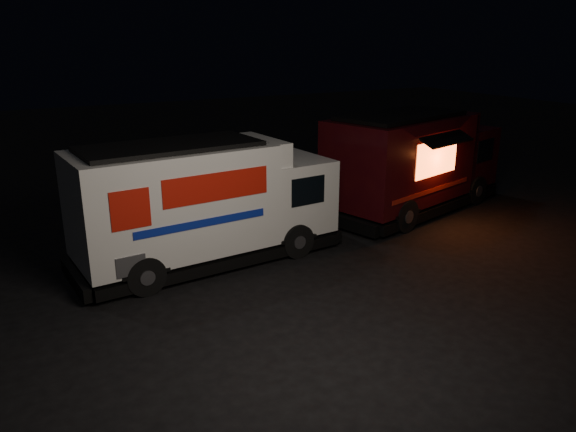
# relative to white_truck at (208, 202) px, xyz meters

# --- Properties ---
(ground) EXTENTS (80.00, 80.00, 0.00)m
(ground) POSITION_rel_white_truck_xyz_m (1.09, -2.67, -1.63)
(ground) COLOR black
(ground) RESTS_ON ground
(white_truck) EXTENTS (7.37, 3.00, 3.27)m
(white_truck) POSITION_rel_white_truck_xyz_m (0.00, 0.00, 0.00)
(white_truck) COLOR silver
(white_truck) RESTS_ON ground
(red_truck) EXTENTS (7.75, 4.48, 3.40)m
(red_truck) POSITION_rel_white_truck_xyz_m (7.86, 1.00, 0.07)
(red_truck) COLOR black
(red_truck) RESTS_ON ground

